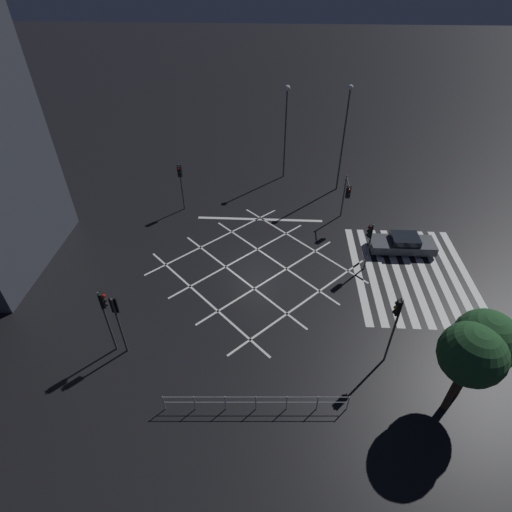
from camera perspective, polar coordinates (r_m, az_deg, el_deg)
ground_plane at (r=27.34m, az=0.00°, el=-1.70°), size 200.00×200.00×0.00m
road_markings at (r=28.31m, az=15.73°, el=-1.77°), size 14.98×21.85×0.01m
traffic_light_ne_main at (r=32.58m, az=-10.75°, el=10.81°), size 0.39×0.36×3.97m
traffic_light_median_south at (r=26.68m, az=15.85°, el=2.50°), size 0.36×0.39×3.62m
traffic_light_nw_main at (r=21.55m, az=-19.26°, el=-7.80°), size 0.39×0.36×3.95m
traffic_light_se_main at (r=31.19m, az=12.81°, el=8.77°), size 1.86×0.36×3.64m
traffic_light_sw_cross at (r=20.76m, az=19.27°, el=-8.51°), size 0.36×0.39×4.49m
traffic_light_nw_cross at (r=21.61m, az=-20.73°, el=-7.27°), size 0.36×0.39×4.26m
street_lamp_east at (r=34.83m, az=12.60°, el=17.52°), size 0.42×0.42×8.96m
street_lamp_west at (r=36.44m, az=4.31°, el=19.05°), size 0.46×0.46×8.26m
street_tree_near at (r=20.14m, az=29.92°, el=-10.44°), size 2.75×2.75×5.52m
street_tree_far at (r=19.42m, az=28.47°, el=-12.29°), size 2.80×2.80×5.48m
waiting_car at (r=30.35m, az=20.19°, el=1.65°), size 1.79×4.54×1.26m
pedestrian_railing at (r=19.92m, az=0.00°, el=-20.04°), size 0.51×8.73×1.05m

